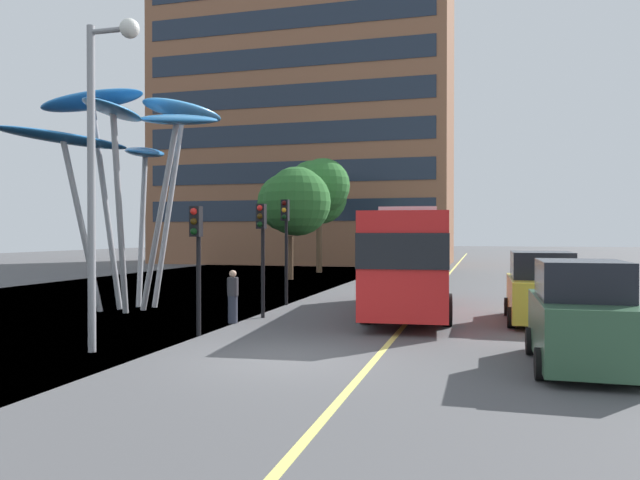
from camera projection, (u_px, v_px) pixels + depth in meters
ground at (257, 359)px, 13.25m from camera, size 120.00×240.00×0.10m
red_bus at (409, 256)px, 20.55m from camera, size 3.22×10.07×3.56m
leaf_sculpture at (132, 134)px, 21.45m from camera, size 7.29×7.43×8.06m
traffic_light_kerb_near at (197, 242)px, 15.87m from camera, size 0.28×0.42×3.43m
traffic_light_kerb_far at (262, 235)px, 19.31m from camera, size 0.28×0.42×3.67m
traffic_light_island_mid at (285, 229)px, 22.81m from camera, size 0.28×0.42×4.00m
car_parked_near at (581, 318)px, 12.12m from camera, size 1.95×3.97×2.17m
car_parked_mid at (541, 290)px, 18.37m from camera, size 2.07×4.28×2.16m
street_lamp at (102, 143)px, 13.70m from camera, size 1.31×0.44×7.52m
tree_pavement_near at (293, 201)px, 34.90m from camera, size 4.77×5.07×6.54m
tree_pavement_far at (318, 190)px, 42.00m from camera, size 4.93×5.63×7.95m
pedestrian at (233, 297)px, 18.26m from camera, size 0.34×0.34×1.60m
backdrop_building at (305, 125)px, 56.11m from camera, size 26.49×11.83×25.65m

